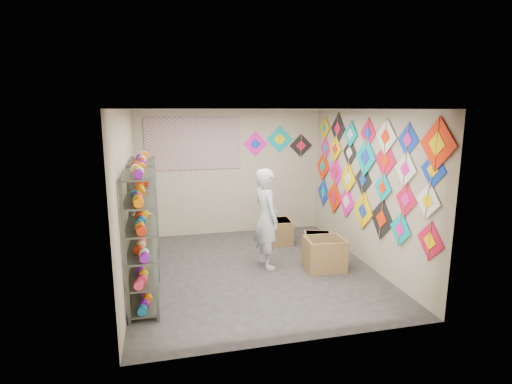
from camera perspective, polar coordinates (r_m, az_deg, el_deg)
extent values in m
plane|color=#2D2B28|center=(6.98, -0.23, -11.03)|extent=(4.50, 4.50, 0.00)
plane|color=tan|center=(8.76, -3.60, 2.77)|extent=(4.00, 0.00, 4.00)
plane|color=tan|center=(4.49, 6.33, -5.78)|extent=(4.00, 0.00, 4.00)
plane|color=tan|center=(6.44, -17.84, -0.95)|extent=(0.00, 4.50, 4.50)
plane|color=tan|center=(7.30, 15.24, 0.62)|extent=(0.00, 4.50, 4.50)
plane|color=#676057|center=(6.45, -0.25, 11.71)|extent=(4.50, 4.50, 0.00)
cube|color=#4C5147|center=(5.71, -16.00, -6.58)|extent=(0.40, 1.10, 1.90)
cube|color=#4C5147|center=(6.96, -15.56, -3.30)|extent=(0.40, 1.10, 1.90)
cylinder|color=#FF2D58|center=(5.22, -16.27, -7.19)|extent=(0.12, 0.10, 0.12)
cylinder|color=#FC7500|center=(5.41, -16.18, -6.55)|extent=(0.12, 0.10, 0.12)
cylinder|color=#E5B000|center=(5.59, -16.09, -5.95)|extent=(0.12, 0.10, 0.12)
cylinder|color=white|center=(5.77, -16.01, -5.39)|extent=(0.12, 0.10, 0.12)
cylinder|color=red|center=(5.96, -15.94, -4.86)|extent=(0.12, 0.10, 0.12)
cylinder|color=#7D129E|center=(6.14, -15.86, -4.36)|extent=(0.12, 0.10, 0.12)
cylinder|color=#DCD67E|center=(6.47, -15.75, -3.55)|extent=(0.12, 0.10, 0.12)
cylinder|color=#106088|center=(6.65, -15.69, -3.13)|extent=(0.12, 0.10, 0.12)
cylinder|color=#FF2D58|center=(6.84, -15.63, -2.73)|extent=(0.12, 0.10, 0.12)
cylinder|color=#FC7500|center=(7.03, -15.58, -2.36)|extent=(0.12, 0.10, 0.12)
cylinder|color=#E5B000|center=(7.21, -15.53, -2.00)|extent=(0.12, 0.10, 0.12)
cylinder|color=white|center=(7.40, -15.48, -1.66)|extent=(0.12, 0.10, 0.12)
cube|color=red|center=(5.87, 23.63, -6.45)|extent=(0.01, 0.56, 0.56)
cube|color=#00A5AE|center=(6.38, 19.90, -5.02)|extent=(0.03, 0.53, 0.53)
cube|color=black|center=(6.84, 17.51, -3.69)|extent=(0.04, 0.70, 0.70)
cube|color=#FFCF00|center=(7.33, 15.03, -2.60)|extent=(0.02, 0.68, 0.68)
cube|color=#F313A6|center=(7.92, 12.82, -1.27)|extent=(0.04, 0.66, 0.66)
cube|color=#FF2803|center=(8.41, 11.06, -0.76)|extent=(0.02, 0.68, 0.68)
cube|color=#0D38B8|center=(8.95, 9.61, -0.06)|extent=(0.01, 0.64, 0.64)
cube|color=silver|center=(5.80, 23.35, -1.18)|extent=(0.03, 0.50, 0.50)
cube|color=red|center=(6.23, 20.63, -1.02)|extent=(0.03, 0.52, 0.52)
cube|color=#00A5AE|center=(6.72, 17.64, 0.61)|extent=(0.01, 0.50, 0.50)
cube|color=black|center=(7.30, 15.06, 1.74)|extent=(0.02, 0.59, 0.59)
cube|color=#FFCF00|center=(7.78, 13.03, 1.90)|extent=(0.02, 0.59, 0.59)
cube|color=#F313A6|center=(8.33, 11.29, 2.82)|extent=(0.01, 0.65, 0.65)
cube|color=#FF2803|center=(8.89, 9.52, 3.63)|extent=(0.03, 0.65, 0.65)
cube|color=#0D38B8|center=(5.71, 23.99, 2.95)|extent=(0.02, 0.51, 0.51)
cube|color=silver|center=(6.18, 20.56, 3.10)|extent=(0.03, 0.52, 0.52)
cube|color=red|center=(6.67, 17.98, 4.37)|extent=(0.02, 0.62, 0.62)
cube|color=#00A5AE|center=(7.18, 15.36, 4.83)|extent=(0.03, 0.68, 0.68)
cube|color=black|center=(7.74, 13.24, 5.52)|extent=(0.03, 0.56, 0.56)
cube|color=#FFCF00|center=(8.28, 11.25, 6.06)|extent=(0.03, 0.54, 0.54)
cube|color=#F313A6|center=(8.79, 9.88, 6.16)|extent=(0.03, 0.50, 0.50)
cube|color=#FF2803|center=(5.62, 24.49, 6.25)|extent=(0.01, 0.71, 0.71)
cube|color=#0D38B8|center=(6.16, 20.89, 6.98)|extent=(0.02, 0.51, 0.51)
cube|color=silver|center=(6.62, 18.06, 7.51)|extent=(0.01, 0.59, 0.59)
cube|color=red|center=(7.14, 15.72, 8.09)|extent=(0.01, 0.53, 0.53)
cube|color=#00A5AE|center=(7.68, 13.35, 8.05)|extent=(0.01, 0.51, 0.51)
cube|color=black|center=(8.22, 11.61, 8.86)|extent=(0.02, 0.66, 0.66)
cube|color=#FFCF00|center=(8.79, 9.77, 8.98)|extent=(0.03, 0.50, 0.50)
cube|color=#F313A6|center=(8.78, -0.07, 6.88)|extent=(0.55, 0.02, 0.55)
cube|color=#00A5AE|center=(8.92, 3.40, 7.53)|extent=(0.60, 0.02, 0.60)
cube|color=black|center=(9.09, 6.43, 6.61)|extent=(0.53, 0.02, 0.53)
cube|color=#624DA7|center=(8.56, -8.95, 6.84)|extent=(2.00, 0.01, 1.10)
imported|color=silver|center=(6.87, 1.46, -3.79)|extent=(0.78, 0.64, 1.73)
cube|color=olive|center=(7.03, 9.76, -8.69)|extent=(0.69, 0.59, 0.54)
cube|color=olive|center=(7.71, 8.77, -7.31)|extent=(0.61, 0.55, 0.41)
cube|color=olive|center=(8.25, 3.26, -5.66)|extent=(0.56, 0.60, 0.49)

